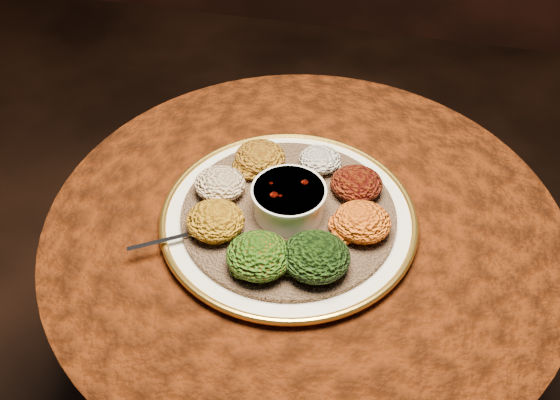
# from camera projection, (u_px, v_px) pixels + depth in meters

# --- Properties ---
(table) EXTENTS (0.96, 0.96, 0.73)m
(table) POSITION_uv_depth(u_px,v_px,m) (303.00, 281.00, 1.27)
(table) COLOR black
(table) RESTS_ON ground
(platter) EXTENTS (0.59, 0.59, 0.02)m
(platter) POSITION_uv_depth(u_px,v_px,m) (288.00, 218.00, 1.14)
(platter) COLOR white
(platter) RESTS_ON table
(injera) EXTENTS (0.45, 0.45, 0.01)m
(injera) POSITION_uv_depth(u_px,v_px,m) (289.00, 214.00, 1.13)
(injera) COLOR #8B6445
(injera) RESTS_ON platter
(stew_bowl) EXTENTS (0.13, 0.13, 0.06)m
(stew_bowl) POSITION_uv_depth(u_px,v_px,m) (289.00, 199.00, 1.10)
(stew_bowl) COLOR silver
(stew_bowl) RESTS_ON injera
(spoon) EXTENTS (0.13, 0.08, 0.01)m
(spoon) POSITION_uv_depth(u_px,v_px,m) (193.00, 233.00, 1.08)
(spoon) COLOR silver
(spoon) RESTS_ON injera
(portion_ayib) EXTENTS (0.08, 0.08, 0.04)m
(portion_ayib) POSITION_uv_depth(u_px,v_px,m) (320.00, 160.00, 1.20)
(portion_ayib) COLOR beige
(portion_ayib) RESTS_ON injera
(portion_kitfo) EXTENTS (0.10, 0.09, 0.05)m
(portion_kitfo) POSITION_uv_depth(u_px,v_px,m) (357.00, 183.00, 1.15)
(portion_kitfo) COLOR black
(portion_kitfo) RESTS_ON injera
(portion_tikil) EXTENTS (0.10, 0.10, 0.05)m
(portion_tikil) POSITION_uv_depth(u_px,v_px,m) (362.00, 222.00, 1.08)
(portion_tikil) COLOR #B0780E
(portion_tikil) RESTS_ON injera
(portion_gomen) EXTENTS (0.11, 0.11, 0.05)m
(portion_gomen) POSITION_uv_depth(u_px,v_px,m) (316.00, 256.00, 1.02)
(portion_gomen) COLOR black
(portion_gomen) RESTS_ON injera
(portion_mixveg) EXTENTS (0.11, 0.10, 0.05)m
(portion_mixveg) POSITION_uv_depth(u_px,v_px,m) (259.00, 256.00, 1.02)
(portion_mixveg) COLOR #AD410B
(portion_mixveg) RESTS_ON injera
(portion_kik) EXTENTS (0.10, 0.10, 0.05)m
(portion_kik) POSITION_uv_depth(u_px,v_px,m) (215.00, 221.00, 1.08)
(portion_kik) COLOR #AE790F
(portion_kik) RESTS_ON injera
(portion_timatim) EXTENTS (0.10, 0.09, 0.05)m
(portion_timatim) POSITION_uv_depth(u_px,v_px,m) (220.00, 184.00, 1.14)
(portion_timatim) COLOR maroon
(portion_timatim) RESTS_ON injera
(portion_shiro) EXTENTS (0.10, 0.09, 0.05)m
(portion_shiro) POSITION_uv_depth(u_px,v_px,m) (260.00, 157.00, 1.20)
(portion_shiro) COLOR #8F6111
(portion_shiro) RESTS_ON injera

